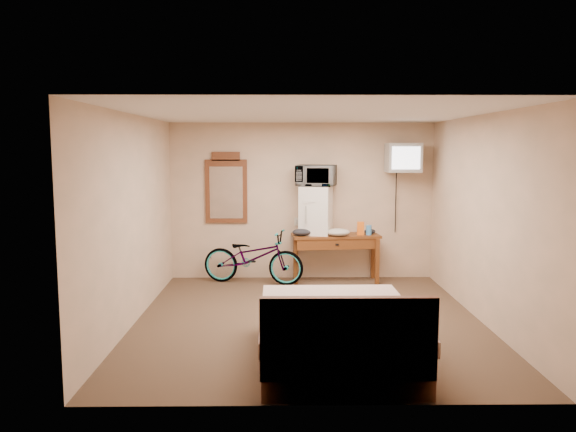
{
  "coord_description": "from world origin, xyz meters",
  "views": [
    {
      "loc": [
        -0.33,
        -6.67,
        2.09
      ],
      "look_at": [
        -0.24,
        0.57,
        1.22
      ],
      "focal_mm": 35.0,
      "sensor_mm": 36.0,
      "label": 1
    }
  ],
  "objects_px": {
    "desk": "(336,242)",
    "crt_television": "(403,158)",
    "bicycle": "(253,257)",
    "mini_fridge": "(316,210)",
    "wall_mirror": "(226,189)",
    "blue_cup": "(369,230)",
    "bed": "(337,334)",
    "microwave": "(316,176)"
  },
  "relations": [
    {
      "from": "bicycle",
      "to": "bed",
      "type": "bearing_deg",
      "value": -150.36
    },
    {
      "from": "crt_television",
      "to": "bed",
      "type": "relative_size",
      "value": 0.3
    },
    {
      "from": "mini_fridge",
      "to": "wall_mirror",
      "type": "xyz_separation_m",
      "value": [
        -1.42,
        0.21,
        0.33
      ]
    },
    {
      "from": "bed",
      "to": "blue_cup",
      "type": "bearing_deg",
      "value": 76.28
    },
    {
      "from": "microwave",
      "to": "blue_cup",
      "type": "relative_size",
      "value": 3.91
    },
    {
      "from": "desk",
      "to": "blue_cup",
      "type": "xyz_separation_m",
      "value": [
        0.51,
        -0.02,
        0.2
      ]
    },
    {
      "from": "desk",
      "to": "mini_fridge",
      "type": "bearing_deg",
      "value": 167.84
    },
    {
      "from": "blue_cup",
      "to": "bicycle",
      "type": "xyz_separation_m",
      "value": [
        -1.81,
        -0.08,
        -0.41
      ]
    },
    {
      "from": "desk",
      "to": "crt_television",
      "type": "bearing_deg",
      "value": 1.17
    },
    {
      "from": "blue_cup",
      "to": "mini_fridge",
      "type": "bearing_deg",
      "value": 174.25
    },
    {
      "from": "desk",
      "to": "bed",
      "type": "xyz_separation_m",
      "value": [
        -0.31,
        -3.38,
        -0.34
      ]
    },
    {
      "from": "desk",
      "to": "bicycle",
      "type": "distance_m",
      "value": 1.31
    },
    {
      "from": "blue_cup",
      "to": "wall_mirror",
      "type": "relative_size",
      "value": 0.13
    },
    {
      "from": "crt_television",
      "to": "wall_mirror",
      "type": "bearing_deg",
      "value": 174.79
    },
    {
      "from": "crt_television",
      "to": "mini_fridge",
      "type": "bearing_deg",
      "value": 178.04
    },
    {
      "from": "mini_fridge",
      "to": "microwave",
      "type": "height_order",
      "value": "microwave"
    },
    {
      "from": "mini_fridge",
      "to": "blue_cup",
      "type": "height_order",
      "value": "mini_fridge"
    },
    {
      "from": "desk",
      "to": "crt_television",
      "type": "relative_size",
      "value": 2.37
    },
    {
      "from": "microwave",
      "to": "bicycle",
      "type": "distance_m",
      "value": 1.6
    },
    {
      "from": "wall_mirror",
      "to": "mini_fridge",
      "type": "bearing_deg",
      "value": -8.24
    },
    {
      "from": "bed",
      "to": "desk",
      "type": "bearing_deg",
      "value": 84.81
    },
    {
      "from": "crt_television",
      "to": "wall_mirror",
      "type": "xyz_separation_m",
      "value": [
        -2.76,
        0.25,
        -0.49
      ]
    },
    {
      "from": "mini_fridge",
      "to": "bicycle",
      "type": "relative_size",
      "value": 0.48
    },
    {
      "from": "bed",
      "to": "wall_mirror",
      "type": "bearing_deg",
      "value": 111.33
    },
    {
      "from": "mini_fridge",
      "to": "crt_television",
      "type": "xyz_separation_m",
      "value": [
        1.34,
        -0.05,
        0.82
      ]
    },
    {
      "from": "desk",
      "to": "wall_mirror",
      "type": "relative_size",
      "value": 1.24
    },
    {
      "from": "blue_cup",
      "to": "crt_television",
      "type": "relative_size",
      "value": 0.26
    },
    {
      "from": "bicycle",
      "to": "bed",
      "type": "xyz_separation_m",
      "value": [
        0.99,
        -3.28,
        -0.12
      ]
    },
    {
      "from": "blue_cup",
      "to": "wall_mirror",
      "type": "xyz_separation_m",
      "value": [
        -2.25,
        0.29,
        0.63
      ]
    },
    {
      "from": "mini_fridge",
      "to": "bed",
      "type": "distance_m",
      "value": 3.54
    },
    {
      "from": "microwave",
      "to": "bed",
      "type": "xyz_separation_m",
      "value": [
        0.0,
        -3.44,
        -1.38
      ]
    },
    {
      "from": "mini_fridge",
      "to": "bed",
      "type": "xyz_separation_m",
      "value": [
        0.0,
        -3.44,
        -0.83
      ]
    },
    {
      "from": "desk",
      "to": "microwave",
      "type": "bearing_deg",
      "value": 167.81
    },
    {
      "from": "mini_fridge",
      "to": "bicycle",
      "type": "bearing_deg",
      "value": -170.57
    },
    {
      "from": "crt_television",
      "to": "bicycle",
      "type": "relative_size",
      "value": 0.37
    },
    {
      "from": "blue_cup",
      "to": "crt_television",
      "type": "distance_m",
      "value": 1.24
    },
    {
      "from": "microwave",
      "to": "bicycle",
      "type": "relative_size",
      "value": 0.37
    },
    {
      "from": "blue_cup",
      "to": "wall_mirror",
      "type": "distance_m",
      "value": 2.35
    },
    {
      "from": "microwave",
      "to": "blue_cup",
      "type": "height_order",
      "value": "microwave"
    },
    {
      "from": "desk",
      "to": "mini_fridge",
      "type": "relative_size",
      "value": 1.85
    },
    {
      "from": "microwave",
      "to": "crt_television",
      "type": "bearing_deg",
      "value": 12.47
    },
    {
      "from": "desk",
      "to": "bed",
      "type": "bearing_deg",
      "value": -95.19
    }
  ]
}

